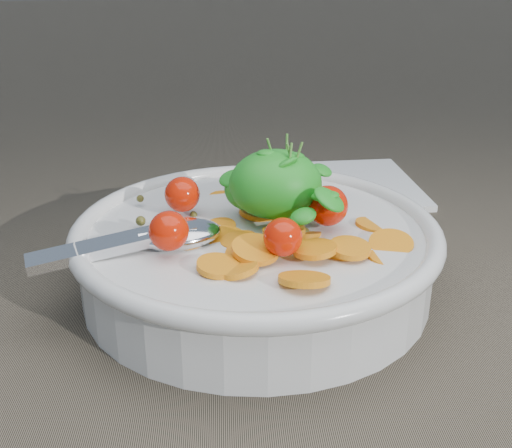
{
  "coord_description": "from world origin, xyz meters",
  "views": [
    {
      "loc": [
        -0.04,
        -0.47,
        0.25
      ],
      "look_at": [
        -0.01,
        -0.02,
        0.06
      ],
      "focal_mm": 45.0,
      "sensor_mm": 36.0,
      "label": 1
    }
  ],
  "objects": [
    {
      "name": "ground",
      "position": [
        0.0,
        0.0,
        0.0
      ],
      "size": [
        6.0,
        6.0,
        0.0
      ],
      "primitive_type": "plane",
      "color": "#665B49",
      "rests_on": "ground"
    },
    {
      "name": "bowl",
      "position": [
        -0.01,
        -0.02,
        0.03
      ],
      "size": [
        0.31,
        0.29,
        0.12
      ],
      "color": "silver",
      "rests_on": "ground"
    },
    {
      "name": "napkin",
      "position": [
        0.09,
        0.21,
        0.0
      ],
      "size": [
        0.19,
        0.17,
        0.01
      ],
      "primitive_type": "cube",
      "rotation": [
        0.0,
        0.0,
        0.06
      ],
      "color": "white",
      "rests_on": "ground"
    }
  ]
}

